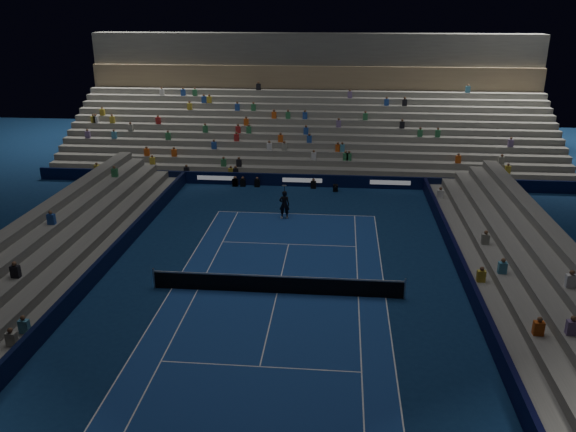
# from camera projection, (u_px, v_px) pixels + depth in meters

# --- Properties ---
(ground) EXTENTS (90.00, 90.00, 0.00)m
(ground) POSITION_uv_depth(u_px,v_px,m) (277.00, 293.00, 29.44)
(ground) COLOR #0C244B
(ground) RESTS_ON ground
(court_surface) EXTENTS (10.97, 23.77, 0.01)m
(court_surface) POSITION_uv_depth(u_px,v_px,m) (277.00, 293.00, 29.43)
(court_surface) COLOR navy
(court_surface) RESTS_ON ground
(sponsor_barrier_far) EXTENTS (44.00, 0.25, 1.00)m
(sponsor_barrier_far) POSITION_uv_depth(u_px,v_px,m) (302.00, 180.00, 46.55)
(sponsor_barrier_far) COLOR black
(sponsor_barrier_far) RESTS_ON ground
(sponsor_barrier_east) EXTENTS (0.25, 37.00, 1.00)m
(sponsor_barrier_east) POSITION_uv_depth(u_px,v_px,m) (473.00, 293.00, 28.42)
(sponsor_barrier_east) COLOR black
(sponsor_barrier_east) RESTS_ON ground
(sponsor_barrier_west) EXTENTS (0.25, 37.00, 1.00)m
(sponsor_barrier_west) POSITION_uv_depth(u_px,v_px,m) (92.00, 276.00, 30.11)
(sponsor_barrier_west) COLOR black
(sponsor_barrier_west) RESTS_ON ground
(grandstand_main) EXTENTS (44.00, 15.20, 11.20)m
(grandstand_main) POSITION_uv_depth(u_px,v_px,m) (310.00, 123.00, 54.35)
(grandstand_main) COLOR slate
(grandstand_main) RESTS_ON ground
(grandstand_east) EXTENTS (5.00, 37.00, 2.50)m
(grandstand_east) POSITION_uv_depth(u_px,v_px,m) (547.00, 288.00, 27.97)
(grandstand_east) COLOR slate
(grandstand_east) RESTS_ON ground
(grandstand_west) EXTENTS (5.00, 37.00, 2.50)m
(grandstand_west) POSITION_uv_depth(u_px,v_px,m) (28.00, 267.00, 30.27)
(grandstand_west) COLOR slate
(grandstand_west) RESTS_ON ground
(tennis_net) EXTENTS (12.90, 0.10, 1.10)m
(tennis_net) POSITION_uv_depth(u_px,v_px,m) (277.00, 284.00, 29.26)
(tennis_net) COLOR #B2B2B7
(tennis_net) RESTS_ON ground
(tennis_player) EXTENTS (0.75, 0.52, 1.96)m
(tennis_player) POSITION_uv_depth(u_px,v_px,m) (284.00, 205.00, 39.45)
(tennis_player) COLOR black
(tennis_player) RESTS_ON ground
(broadcast_camera) EXTENTS (0.39, 0.83, 0.52)m
(broadcast_camera) POSITION_uv_depth(u_px,v_px,m) (335.00, 188.00, 45.40)
(broadcast_camera) COLOR black
(broadcast_camera) RESTS_ON ground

